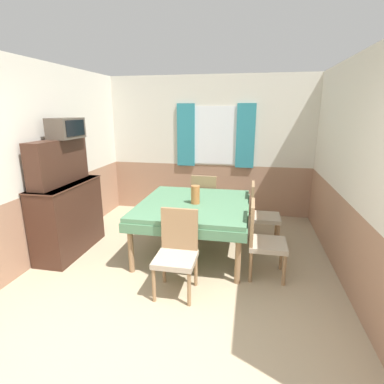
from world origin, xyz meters
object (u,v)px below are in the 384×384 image
(dining_table, at_px, (194,209))
(vase, at_px, (195,195))
(tv, at_px, (66,128))
(sideboard, at_px, (66,206))
(chair_head_window, at_px, (205,199))
(chair_head_near, at_px, (177,250))
(chair_right_near, at_px, (262,238))
(chair_right_far, at_px, (260,212))

(dining_table, relative_size, vase, 6.46)
(dining_table, height_order, tv, tv)
(vase, bearing_deg, tv, -175.01)
(sideboard, height_order, vase, sideboard)
(chair_head_window, bearing_deg, tv, -145.76)
(chair_head_near, distance_m, tv, 2.27)
(chair_right_near, height_order, vase, vase)
(dining_table, xyz_separation_m, chair_right_near, (0.93, -0.48, -0.15))
(chair_right_far, bearing_deg, sideboard, -73.07)
(chair_right_far, xyz_separation_m, chair_head_window, (-0.93, 0.51, 0.00))
(chair_right_far, height_order, chair_head_near, same)
(tv, xyz_separation_m, vase, (1.75, 0.15, -0.88))
(chair_head_window, xyz_separation_m, tv, (-1.72, -1.17, 1.25))
(sideboard, relative_size, tv, 3.08)
(chair_right_near, relative_size, tv, 1.79)
(chair_right_far, bearing_deg, chair_head_window, -118.75)
(chair_right_near, relative_size, sideboard, 0.58)
(tv, relative_size, vase, 2.07)
(sideboard, bearing_deg, chair_head_near, -20.22)
(chair_head_window, distance_m, tv, 2.43)
(chair_right_far, height_order, sideboard, sideboard)
(tv, height_order, vase, tv)
(chair_right_far, xyz_separation_m, sideboard, (-2.68, -0.81, 0.20))
(chair_right_near, height_order, sideboard, sideboard)
(sideboard, bearing_deg, chair_right_far, 16.93)
(chair_head_window, xyz_separation_m, sideboard, (-1.75, -1.32, 0.20))
(dining_table, height_order, chair_head_window, chair_head_window)
(chair_head_near, bearing_deg, chair_right_near, -151.25)
(chair_right_far, bearing_deg, vase, -60.33)
(dining_table, bearing_deg, tv, -173.71)
(vase, bearing_deg, dining_table, 125.75)
(chair_right_near, bearing_deg, dining_table, -117.17)
(tv, distance_m, vase, 1.96)
(chair_head_near, bearing_deg, chair_head_window, -90.00)
(chair_head_window, height_order, chair_right_near, same)
(chair_head_near, relative_size, tv, 1.79)
(sideboard, height_order, tv, tv)
(dining_table, relative_size, chair_head_near, 1.74)
(dining_table, height_order, vase, vase)
(chair_right_near, height_order, tv, tv)
(chair_head_window, bearing_deg, chair_right_near, -57.59)
(dining_table, bearing_deg, chair_head_near, -90.00)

